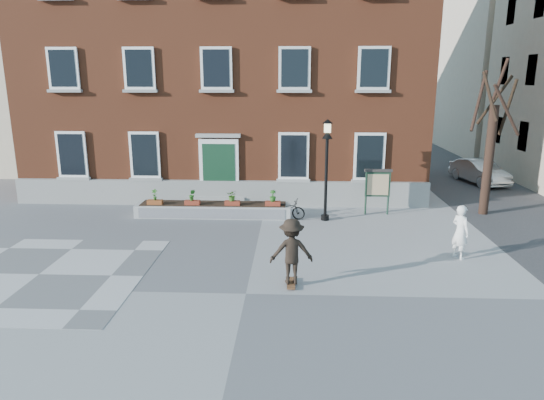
{
  "coord_description": "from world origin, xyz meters",
  "views": [
    {
      "loc": [
        1.19,
        -11.51,
        5.43
      ],
      "look_at": [
        0.5,
        4.0,
        1.5
      ],
      "focal_mm": 32.0,
      "sensor_mm": 36.0,
      "label": 1
    }
  ],
  "objects_px": {
    "bystander": "(460,232)",
    "skateboarder": "(291,251)",
    "lamp_post": "(327,156)",
    "notice_board": "(378,184)",
    "bicycle": "(286,209)",
    "parked_car": "(479,171)"
  },
  "relations": [
    {
      "from": "skateboarder",
      "to": "bystander",
      "type": "bearing_deg",
      "value": 23.75
    },
    {
      "from": "bicycle",
      "to": "lamp_post",
      "type": "xyz_separation_m",
      "value": [
        1.53,
        -0.13,
        2.13
      ]
    },
    {
      "from": "bystander",
      "to": "skateboarder",
      "type": "xyz_separation_m",
      "value": [
        -5.16,
        -2.27,
        0.12
      ]
    },
    {
      "from": "notice_board",
      "to": "skateboarder",
      "type": "distance_m",
      "value": 7.93
    },
    {
      "from": "lamp_post",
      "to": "notice_board",
      "type": "bearing_deg",
      "value": 23.15
    },
    {
      "from": "lamp_post",
      "to": "bicycle",
      "type": "bearing_deg",
      "value": 175.31
    },
    {
      "from": "lamp_post",
      "to": "notice_board",
      "type": "distance_m",
      "value": 2.66
    },
    {
      "from": "bicycle",
      "to": "lamp_post",
      "type": "bearing_deg",
      "value": -79.31
    },
    {
      "from": "lamp_post",
      "to": "notice_board",
      "type": "relative_size",
      "value": 2.1
    },
    {
      "from": "lamp_post",
      "to": "skateboarder",
      "type": "bearing_deg",
      "value": -101.72
    },
    {
      "from": "parked_car",
      "to": "skateboarder",
      "type": "relative_size",
      "value": 2.04
    },
    {
      "from": "lamp_post",
      "to": "bystander",
      "type": "bearing_deg",
      "value": -45.6
    },
    {
      "from": "parked_car",
      "to": "notice_board",
      "type": "bearing_deg",
      "value": -149.52
    },
    {
      "from": "bicycle",
      "to": "parked_car",
      "type": "height_order",
      "value": "parked_car"
    },
    {
      "from": "parked_car",
      "to": "notice_board",
      "type": "relative_size",
      "value": 2.03
    },
    {
      "from": "lamp_post",
      "to": "notice_board",
      "type": "xyz_separation_m",
      "value": [
        2.15,
        0.92,
        -1.28
      ]
    },
    {
      "from": "bicycle",
      "to": "lamp_post",
      "type": "relative_size",
      "value": 0.39
    },
    {
      "from": "bystander",
      "to": "bicycle",
      "type": "bearing_deg",
      "value": 23.86
    },
    {
      "from": "lamp_post",
      "to": "skateboarder",
      "type": "relative_size",
      "value": 2.11
    },
    {
      "from": "bicycle",
      "to": "bystander",
      "type": "height_order",
      "value": "bystander"
    },
    {
      "from": "bicycle",
      "to": "skateboarder",
      "type": "xyz_separation_m",
      "value": [
        0.24,
        -6.35,
        0.56
      ]
    },
    {
      "from": "bicycle",
      "to": "notice_board",
      "type": "bearing_deg",
      "value": -62.48
    }
  ]
}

